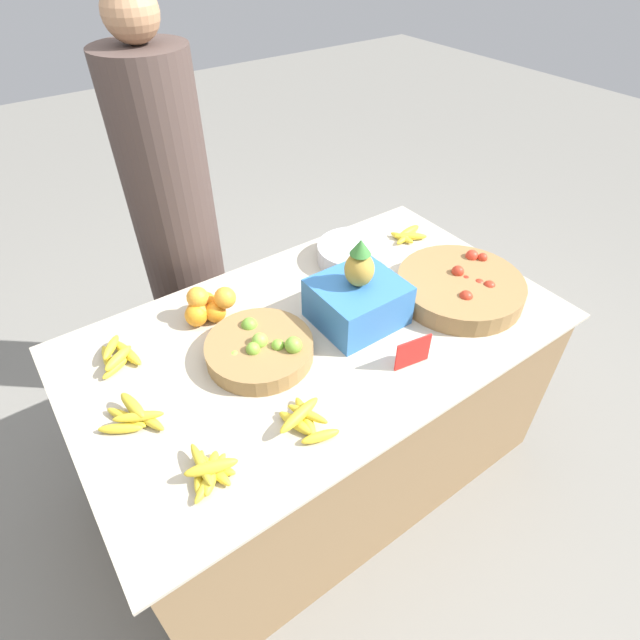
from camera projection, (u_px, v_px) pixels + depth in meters
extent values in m
plane|color=gray|center=(320.00, 457.00, 2.24)|extent=(12.00, 12.00, 0.00)
cube|color=olive|center=(320.00, 403.00, 1.99)|extent=(1.62, 0.95, 0.76)
cube|color=#BCB29E|center=(320.00, 332.00, 1.73)|extent=(1.69, 0.99, 0.01)
cylinder|color=olive|center=(260.00, 350.00, 1.62)|extent=(0.35, 0.35, 0.06)
sphere|color=#7AB238|center=(253.00, 349.00, 1.56)|extent=(0.05, 0.05, 0.05)
sphere|color=#6BA333|center=(249.00, 325.00, 1.66)|extent=(0.06, 0.06, 0.06)
sphere|color=#89BC42|center=(259.00, 346.00, 1.61)|extent=(0.05, 0.05, 0.05)
sphere|color=#6BA333|center=(253.00, 349.00, 1.61)|extent=(0.04, 0.04, 0.04)
sphere|color=#89BC42|center=(263.00, 327.00, 1.70)|extent=(0.06, 0.06, 0.06)
sphere|color=#89BC42|center=(235.00, 357.00, 1.57)|extent=(0.04, 0.04, 0.04)
sphere|color=#6BA333|center=(262.00, 343.00, 1.61)|extent=(0.04, 0.04, 0.04)
sphere|color=#7AB238|center=(245.00, 353.00, 1.60)|extent=(0.05, 0.05, 0.05)
sphere|color=#89BC42|center=(260.00, 341.00, 1.59)|extent=(0.05, 0.05, 0.05)
sphere|color=#7AB238|center=(244.00, 345.00, 1.63)|extent=(0.04, 0.04, 0.04)
sphere|color=#7AB238|center=(278.00, 345.00, 1.58)|extent=(0.04, 0.04, 0.04)
sphere|color=#7AB238|center=(293.00, 345.00, 1.57)|extent=(0.06, 0.06, 0.06)
cylinder|color=olive|center=(460.00, 287.00, 1.85)|extent=(0.47, 0.47, 0.08)
sphere|color=red|center=(479.00, 285.00, 1.83)|extent=(0.04, 0.04, 0.04)
sphere|color=red|center=(442.00, 285.00, 1.87)|extent=(0.05, 0.05, 0.05)
sphere|color=red|center=(454.00, 272.00, 1.91)|extent=(0.05, 0.05, 0.05)
sphere|color=red|center=(440.00, 277.00, 1.92)|extent=(0.04, 0.04, 0.04)
sphere|color=red|center=(472.00, 256.00, 1.94)|extent=(0.05, 0.05, 0.05)
sphere|color=red|center=(475.00, 291.00, 1.81)|extent=(0.05, 0.05, 0.05)
sphere|color=red|center=(458.00, 272.00, 1.86)|extent=(0.05, 0.05, 0.05)
sphere|color=red|center=(465.00, 282.00, 1.86)|extent=(0.05, 0.05, 0.05)
sphere|color=red|center=(482.00, 270.00, 1.93)|extent=(0.04, 0.04, 0.04)
sphere|color=red|center=(482.00, 258.00, 1.93)|extent=(0.04, 0.04, 0.04)
sphere|color=red|center=(466.00, 297.00, 1.76)|extent=(0.05, 0.05, 0.05)
sphere|color=red|center=(462.00, 290.00, 1.85)|extent=(0.04, 0.04, 0.04)
sphere|color=red|center=(489.00, 287.00, 1.81)|extent=(0.05, 0.05, 0.05)
sphere|color=red|center=(452.00, 278.00, 1.88)|extent=(0.04, 0.04, 0.04)
sphere|color=orange|center=(198.00, 312.00, 1.74)|extent=(0.08, 0.08, 0.08)
sphere|color=orange|center=(196.00, 315.00, 1.73)|extent=(0.08, 0.08, 0.08)
sphere|color=orange|center=(215.00, 312.00, 1.75)|extent=(0.08, 0.08, 0.08)
sphere|color=orange|center=(205.00, 303.00, 1.78)|extent=(0.08, 0.08, 0.08)
sphere|color=orange|center=(225.00, 298.00, 1.72)|extent=(0.08, 0.08, 0.08)
sphere|color=orange|center=(198.00, 298.00, 1.72)|extent=(0.08, 0.08, 0.08)
cylinder|color=silver|center=(353.00, 253.00, 2.03)|extent=(0.29, 0.29, 0.07)
cube|color=red|center=(413.00, 352.00, 1.57)|extent=(0.13, 0.03, 0.11)
cube|color=#3370B7|center=(357.00, 302.00, 1.73)|extent=(0.29, 0.26, 0.16)
ellipsoid|color=#B28E38|center=(359.00, 269.00, 1.63)|extent=(0.10, 0.10, 0.12)
cone|color=#387A33|center=(361.00, 247.00, 1.58)|extent=(0.07, 0.07, 0.05)
ellipsoid|color=yellow|center=(297.00, 423.00, 1.41)|extent=(0.07, 0.13, 0.03)
ellipsoid|color=yellow|center=(321.00, 436.00, 1.38)|extent=(0.12, 0.06, 0.03)
ellipsoid|color=yellow|center=(305.00, 417.00, 1.43)|extent=(0.07, 0.16, 0.03)
ellipsoid|color=yellow|center=(308.00, 414.00, 1.42)|extent=(0.08, 0.13, 0.03)
ellipsoid|color=yellow|center=(299.00, 415.00, 1.40)|extent=(0.16, 0.07, 0.03)
ellipsoid|color=yellow|center=(126.00, 418.00, 1.43)|extent=(0.09, 0.14, 0.03)
ellipsoid|color=yellow|center=(120.00, 429.00, 1.40)|extent=(0.12, 0.09, 0.03)
ellipsoid|color=yellow|center=(145.00, 417.00, 1.43)|extent=(0.08, 0.16, 0.03)
ellipsoid|color=yellow|center=(138.00, 416.00, 1.41)|extent=(0.14, 0.09, 0.03)
ellipsoid|color=yellow|center=(133.00, 405.00, 1.43)|extent=(0.05, 0.13, 0.03)
ellipsoid|color=yellow|center=(107.00, 359.00, 1.61)|extent=(0.04, 0.14, 0.03)
ellipsoid|color=yellow|center=(127.00, 353.00, 1.62)|extent=(0.07, 0.16, 0.03)
ellipsoid|color=yellow|center=(116.00, 367.00, 1.58)|extent=(0.11, 0.07, 0.03)
ellipsoid|color=yellow|center=(118.00, 358.00, 1.57)|extent=(0.12, 0.09, 0.03)
ellipsoid|color=yellow|center=(111.00, 347.00, 1.62)|extent=(0.09, 0.11, 0.03)
ellipsoid|color=yellow|center=(216.00, 469.00, 1.31)|extent=(0.09, 0.10, 0.03)
ellipsoid|color=yellow|center=(200.00, 472.00, 1.30)|extent=(0.09, 0.13, 0.03)
ellipsoid|color=yellow|center=(211.00, 473.00, 1.29)|extent=(0.11, 0.13, 0.04)
ellipsoid|color=yellow|center=(214.00, 470.00, 1.30)|extent=(0.06, 0.14, 0.03)
ellipsoid|color=yellow|center=(211.00, 478.00, 1.29)|extent=(0.14, 0.11, 0.03)
ellipsoid|color=yellow|center=(211.00, 467.00, 1.27)|extent=(0.14, 0.08, 0.03)
ellipsoid|color=yellow|center=(201.00, 464.00, 1.29)|extent=(0.04, 0.15, 0.03)
ellipsoid|color=yellow|center=(402.00, 238.00, 2.16)|extent=(0.05, 0.12, 0.03)
ellipsoid|color=yellow|center=(410.00, 236.00, 2.16)|extent=(0.13, 0.11, 0.03)
ellipsoid|color=yellow|center=(406.00, 238.00, 2.16)|extent=(0.14, 0.05, 0.03)
ellipsoid|color=yellow|center=(409.00, 232.00, 2.19)|extent=(0.14, 0.05, 0.03)
cylinder|color=#473833|center=(181.00, 248.00, 2.11)|extent=(0.33, 0.33, 1.55)
sphere|color=#A87A56|center=(130.00, 12.00, 1.54)|extent=(0.18, 0.18, 0.18)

